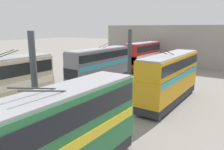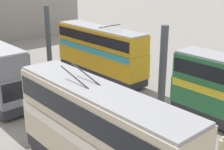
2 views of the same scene
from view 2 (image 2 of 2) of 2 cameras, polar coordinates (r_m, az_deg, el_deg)
support_column_near at (r=19.12m, az=9.05°, el=-2.65°), size 0.81×0.81×7.57m
support_column_far at (r=28.91m, az=-11.44°, el=4.63°), size 0.81×0.81×7.57m
bus_left_far at (r=31.36m, az=-2.23°, el=4.73°), size 11.26×2.54×5.76m
bus_right_near at (r=15.70m, az=-2.47°, el=-10.23°), size 11.31×2.54×5.85m
person_aisle_foreground at (r=19.34m, az=19.45°, el=-12.54°), size 0.33×0.46×1.65m
person_aisle_midway at (r=28.36m, az=-7.65°, el=-1.40°), size 0.48×0.40×1.61m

